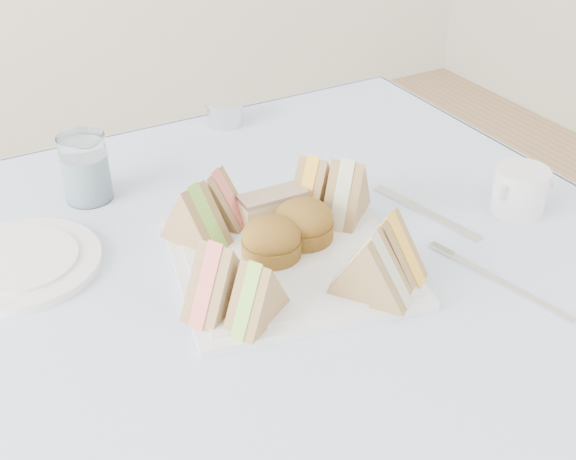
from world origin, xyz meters
TOP-DOWN VIEW (x-y plane):
  - tablecloth at (0.00, 0.00)m, footprint 1.02×1.02m
  - serving_plate at (0.05, 0.05)m, footprint 0.32×0.32m
  - sandwich_fl_a at (-0.06, 0.01)m, footprint 0.10×0.09m
  - sandwich_fl_b at (-0.04, -0.03)m, footprint 0.09×0.07m
  - sandwich_fr_a at (0.13, -0.03)m, footprint 0.08×0.10m
  - sandwich_fr_b at (0.09, -0.06)m, footprint 0.09×0.10m
  - sandwich_bl_a at (-0.04, 0.14)m, footprint 0.08×0.10m
  - sandwich_bl_b at (0.00, 0.16)m, footprint 0.08×0.09m
  - sandwich_br_a at (0.16, 0.10)m, footprint 0.10×0.09m
  - sandwich_br_b at (0.13, 0.14)m, footprint 0.09×0.08m
  - scone_left at (0.03, 0.06)m, footprint 0.08×0.08m
  - scone_right at (0.08, 0.08)m, footprint 0.08×0.08m
  - pastry_slice at (0.07, 0.13)m, footprint 0.09×0.04m
  - side_plate at (-0.24, 0.21)m, footprint 0.24×0.24m
  - water_glass at (-0.12, 0.33)m, footprint 0.07×0.07m
  - tea_strainer at (0.15, 0.46)m, footprint 0.09×0.09m
  - knife at (0.27, 0.06)m, footprint 0.05×0.18m
  - fork at (0.25, -0.12)m, footprint 0.04×0.16m
  - creamer_jug at (0.38, 0.01)m, footprint 0.08×0.08m

SIDE VIEW (x-z plane):
  - tablecloth at x=0.00m, z-range 0.74..0.75m
  - knife at x=0.27m, z-range 0.75..0.75m
  - fork at x=0.25m, z-range 0.75..0.75m
  - side_plate at x=-0.24m, z-range 0.75..0.76m
  - serving_plate at x=0.05m, z-range 0.75..0.76m
  - tea_strainer at x=0.15m, z-range 0.75..0.79m
  - creamer_jug at x=0.38m, z-range 0.75..0.81m
  - pastry_slice at x=0.07m, z-range 0.76..0.80m
  - scone_left at x=0.03m, z-range 0.76..0.81m
  - scone_right at x=0.08m, z-range 0.76..0.81m
  - water_glass at x=-0.12m, z-range 0.75..0.84m
  - sandwich_fl_b at x=-0.04m, z-range 0.76..0.83m
  - sandwich_br_b at x=0.13m, z-range 0.76..0.83m
  - sandwich_bl_b at x=0.00m, z-range 0.76..0.83m
  - sandwich_bl_a at x=-0.04m, z-range 0.76..0.84m
  - sandwich_fr_a at x=0.13m, z-range 0.76..0.84m
  - sandwich_fl_a at x=-0.06m, z-range 0.76..0.84m
  - sandwich_fr_b at x=0.09m, z-range 0.76..0.84m
  - sandwich_br_a at x=0.16m, z-range 0.76..0.84m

